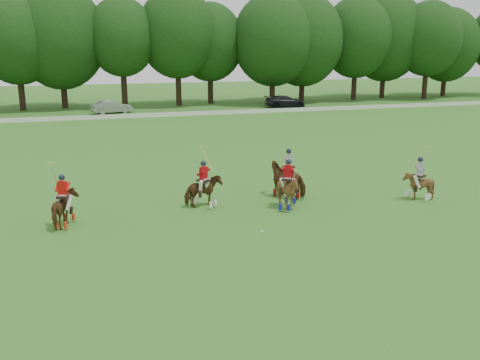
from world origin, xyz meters
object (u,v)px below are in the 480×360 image
object	(u,v)px
polo_stripe_a	(288,179)
polo_ball	(262,232)
polo_stripe_b	(418,185)
polo_red_b	(204,191)
polo_red_a	(64,208)
polo_red_c	(288,191)
car_right	(285,101)
car_mid	(112,107)

from	to	relation	value
polo_stripe_a	polo_ball	xyz separation A→B (m)	(-2.98, -4.58, -0.85)
polo_stripe_b	polo_red_b	bearing A→B (deg)	169.40
polo_ball	polo_stripe_b	bearing A→B (deg)	14.29
polo_red_a	polo_red_c	size ratio (longest dim) A/B	1.19
polo_red_c	polo_stripe_a	bearing A→B (deg)	67.23
car_right	polo_red_c	size ratio (longest dim) A/B	2.12
car_mid	polo_red_b	xyz separation A→B (m)	(1.50, -37.38, 0.05)
polo_stripe_a	polo_stripe_b	world-z (taller)	polo_stripe_b
polo_ball	polo_stripe_a	bearing A→B (deg)	56.94
polo_red_c	car_mid	bearing A→B (deg)	97.51
polo_stripe_a	polo_ball	bearing A→B (deg)	-123.06
polo_red_a	polo_red_b	size ratio (longest dim) A/B	1.01
polo_red_c	car_right	bearing A→B (deg)	68.24
polo_red_b	polo_stripe_a	size ratio (longest dim) A/B	1.12
polo_red_a	polo_red_b	xyz separation A→B (m)	(6.17, 0.97, -0.02)
polo_stripe_a	polo_stripe_b	xyz separation A→B (m)	(5.88, -2.32, -0.15)
car_right	polo_red_c	bearing A→B (deg)	164.39
polo_red_c	polo_stripe_b	xyz separation A→B (m)	(6.64, -0.50, -0.09)
polo_red_b	polo_red_c	world-z (taller)	polo_red_b
car_mid	polo_red_c	xyz separation A→B (m)	(5.11, -38.79, 0.12)
polo_red_b	polo_red_c	xyz separation A→B (m)	(3.62, -1.42, 0.07)
polo_red_c	polo_stripe_b	size ratio (longest dim) A/B	0.87
car_right	polo_stripe_b	distance (m)	40.28
car_right	polo_red_a	world-z (taller)	polo_red_a
polo_stripe_a	polo_red_a	bearing A→B (deg)	-172.62
polo_red_a	polo_stripe_a	size ratio (longest dim) A/B	1.13
polo_red_b	polo_stripe_b	xyz separation A→B (m)	(10.26, -1.92, -0.02)
polo_red_b	polo_red_c	size ratio (longest dim) A/B	1.18
car_right	polo_red_b	world-z (taller)	polo_red_b
polo_red_a	polo_stripe_a	world-z (taller)	polo_red_a
car_right	polo_red_b	bearing A→B (deg)	159.08
car_mid	polo_red_c	bearing A→B (deg)	171.57
polo_red_a	polo_red_c	bearing A→B (deg)	-2.63
car_mid	polo_stripe_a	xyz separation A→B (m)	(5.88, -36.98, 0.18)
car_right	polo_stripe_b	bearing A→B (deg)	173.47
polo_red_a	polo_ball	distance (m)	8.26
car_right	polo_red_c	distance (m)	41.77
car_mid	polo_red_c	world-z (taller)	polo_red_c
polo_red_c	polo_ball	world-z (taller)	polo_red_c
car_right	polo_stripe_b	size ratio (longest dim) A/B	1.85
car_right	polo_red_a	distance (m)	45.92
car_right	polo_ball	xyz separation A→B (m)	(-17.70, -41.55, -0.67)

